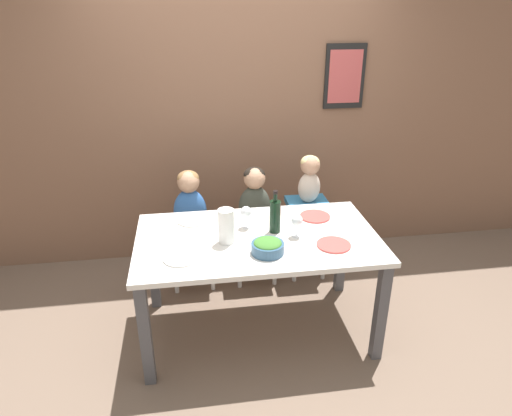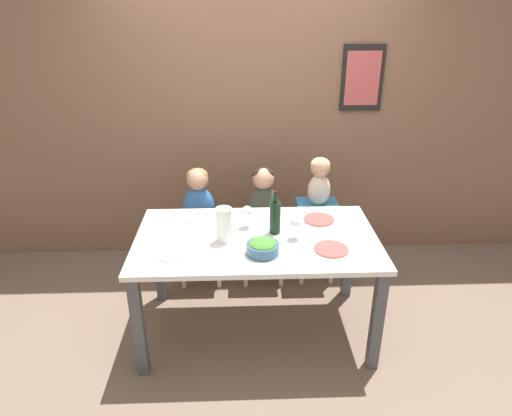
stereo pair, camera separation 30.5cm
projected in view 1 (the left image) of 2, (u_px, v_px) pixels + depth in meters
The scene contains 18 objects.
ground_plane at pixel (257, 328), 3.40m from camera, with size 14.00×14.00×0.00m, color #705B4C.
wall_back at pixel (236, 111), 3.94m from camera, with size 10.00×0.09×2.70m.
dining_table at pixel (258, 250), 3.11m from camera, with size 1.63×0.93×0.78m.
chair_far_left at pixel (192, 240), 3.80m from camera, with size 0.40×0.40×0.48m.
chair_far_center at pixel (255, 236), 3.87m from camera, with size 0.40×0.40×0.48m.
chair_right_highchair at pixel (307, 218), 3.88m from camera, with size 0.34×0.34×0.68m.
person_child_left at pixel (190, 201), 3.65m from camera, with size 0.27×0.18×0.53m.
person_child_center at pixel (254, 197), 3.72m from camera, with size 0.27×0.18×0.53m.
person_baby_right at pixel (310, 175), 3.72m from camera, with size 0.19×0.16×0.40m.
wine_bottle at pixel (275, 216), 3.09m from camera, with size 0.08×0.08×0.30m.
paper_towel_roll at pixel (226, 226), 2.95m from camera, with size 0.11×0.11×0.23m.
wine_glass_near at pixel (297, 221), 3.02m from camera, with size 0.08×0.08×0.16m.
wine_glass_far at pixel (246, 212), 3.14m from camera, with size 0.08×0.08×0.16m.
salad_bowl_large at pixel (268, 246), 2.85m from camera, with size 0.21×0.21×0.09m.
dinner_plate_front_left at pixel (181, 258), 2.81m from camera, with size 0.22×0.22×0.01m.
dinner_plate_back_left at pixel (193, 220), 3.28m from camera, with size 0.22×0.22×0.01m.
dinner_plate_back_right at pixel (315, 216), 3.34m from camera, with size 0.22×0.22×0.01m.
dinner_plate_front_right at pixel (334, 245), 2.95m from camera, with size 0.22×0.22×0.01m.
Camera 1 is at (-0.41, -2.68, 2.24)m, focal length 32.00 mm.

